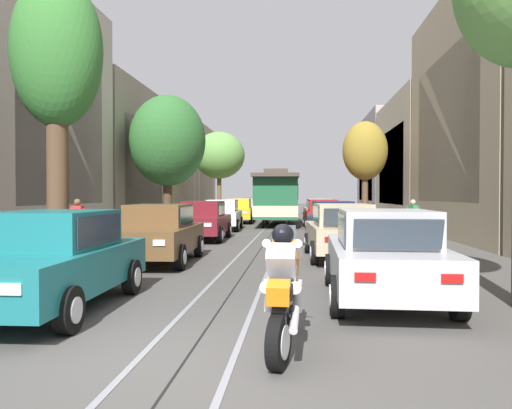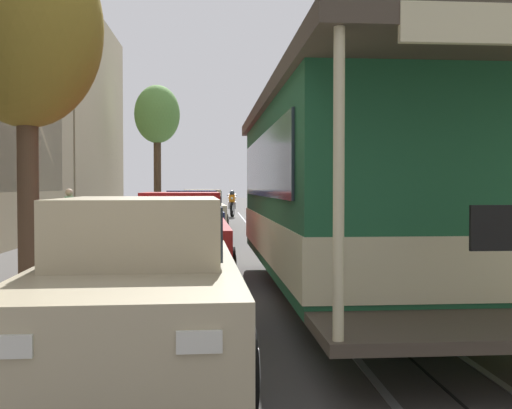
# 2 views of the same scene
# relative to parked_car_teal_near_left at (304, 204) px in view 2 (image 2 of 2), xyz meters

# --- Properties ---
(ground_plane) EXTENTS (160.00, 160.00, 0.00)m
(ground_plane) POSITION_rel_parked_car_teal_near_left_xyz_m (2.67, 17.31, -0.80)
(ground_plane) COLOR #4C4947
(trolley_track_rails) EXTENTS (1.14, 56.93, 0.01)m
(trolley_track_rails) POSITION_rel_parked_car_teal_near_left_xyz_m (2.67, 20.20, -0.79)
(trolley_track_rails) COLOR gray
(trolley_track_rails) RESTS_ON ground
(parked_car_teal_near_left) EXTENTS (2.05, 4.38, 1.58)m
(parked_car_teal_near_left) POSITION_rel_parked_car_teal_near_left_xyz_m (0.00, 0.00, 0.00)
(parked_car_teal_near_left) COLOR #196B70
(parked_car_teal_near_left) RESTS_ON ground
(parked_car_brown_second_left) EXTENTS (2.09, 4.40, 1.58)m
(parked_car_brown_second_left) POSITION_rel_parked_car_teal_near_left_xyz_m (0.15, 5.62, 0.00)
(parked_car_brown_second_left) COLOR brown
(parked_car_brown_second_left) RESTS_ON ground
(parked_car_maroon_mid_left) EXTENTS (2.04, 4.38, 1.58)m
(parked_car_maroon_mid_left) POSITION_rel_parked_car_teal_near_left_xyz_m (0.08, 12.43, 0.00)
(parked_car_maroon_mid_left) COLOR maroon
(parked_car_maroon_mid_left) RESTS_ON ground
(parked_car_white_fourth_left) EXTENTS (2.12, 4.41, 1.58)m
(parked_car_white_fourth_left) POSITION_rel_parked_car_teal_near_left_xyz_m (-0.02, 18.28, 0.00)
(parked_car_white_fourth_left) COLOR silver
(parked_car_white_fourth_left) RESTS_ON ground
(parked_car_silver_near_right) EXTENTS (2.08, 4.40, 1.58)m
(parked_car_silver_near_right) POSITION_rel_parked_car_teal_near_left_xyz_m (5.42, 1.12, 0.00)
(parked_car_silver_near_right) COLOR #B7B7BC
(parked_car_silver_near_right) RESTS_ON ground
(parked_car_beige_second_right) EXTENTS (2.13, 4.42, 1.58)m
(parked_car_beige_second_right) POSITION_rel_parked_car_teal_near_left_xyz_m (5.18, 6.81, 0.00)
(parked_car_beige_second_right) COLOR #C1B28E
(parked_car_beige_second_right) RESTS_ON ground
(parked_car_navy_mid_right) EXTENTS (2.11, 4.41, 1.58)m
(parked_car_navy_mid_right) POSITION_rel_parked_car_teal_near_left_xyz_m (5.34, 12.92, 0.00)
(parked_car_navy_mid_right) COLOR #19234C
(parked_car_navy_mid_right) RESTS_ON ground
(parked_car_red_fourth_right) EXTENTS (2.08, 4.40, 1.58)m
(parked_car_red_fourth_right) POSITION_rel_parked_car_teal_near_left_xyz_m (5.27, 19.70, 0.00)
(parked_car_red_fourth_right) COLOR red
(parked_car_red_fourth_right) RESTS_ON ground
(parked_car_beige_fifth_right) EXTENTS (2.10, 4.41, 1.58)m
(parked_car_beige_fifth_right) POSITION_rel_parked_car_teal_near_left_xyz_m (5.30, 25.73, 0.00)
(parked_car_beige_fifth_right) COLOR #C1B28E
(parked_car_beige_fifth_right) RESTS_ON ground
(street_tree_kerb_left_near) EXTENTS (2.25, 1.85, 7.24)m
(street_tree_kerb_left_near) POSITION_rel_parked_car_teal_near_left_xyz_m (-1.98, 4.20, 4.34)
(street_tree_kerb_left_near) COLOR brown
(street_tree_kerb_left_near) RESTS_ON ground
(street_tree_kerb_left_second) EXTENTS (3.74, 3.69, 6.75)m
(street_tree_kerb_left_second) POSITION_rel_parked_car_teal_near_left_xyz_m (-2.49, 16.65, 3.69)
(street_tree_kerb_left_second) COLOR #4C3826
(street_tree_kerb_left_second) RESTS_ON ground
(street_tree_kerb_right_near) EXTENTS (2.28, 2.43, 6.82)m
(street_tree_kerb_right_near) POSITION_rel_parked_car_teal_near_left_xyz_m (7.59, 0.74, 4.45)
(street_tree_kerb_right_near) COLOR #4C3826
(street_tree_kerb_right_near) RESTS_ON ground
(street_tree_kerb_right_second) EXTENTS (2.53, 2.10, 6.01)m
(street_tree_kerb_right_second) POSITION_rel_parked_car_teal_near_left_xyz_m (7.73, 21.20, 3.48)
(street_tree_kerb_right_second) COLOR brown
(street_tree_kerb_right_second) RESTS_ON ground
(cable_car_trolley) EXTENTS (2.71, 9.16, 3.28)m
(cable_car_trolley) POSITION_rel_parked_car_teal_near_left_xyz_m (2.67, 22.64, 0.86)
(cable_car_trolley) COLOR #1E5B38
(cable_car_trolley) RESTS_ON ground
(motorcycle_with_rider) EXTENTS (0.55, 1.97, 1.50)m
(motorcycle_with_rider) POSITION_rel_parked_car_teal_near_left_xyz_m (3.74, -1.87, -0.03)
(motorcycle_with_rider) COLOR black
(motorcycle_with_rider) RESTS_ON ground
(pedestrian_on_left_pavement) EXTENTS (0.55, 0.41, 1.64)m
(pedestrian_on_left_pavement) POSITION_rel_parked_car_teal_near_left_xyz_m (8.80, 14.00, 0.13)
(pedestrian_on_left_pavement) COLOR slate
(pedestrian_on_left_pavement) RESTS_ON ground
(pedestrian_on_right_pavement) EXTENTS (0.55, 0.25, 1.71)m
(pedestrian_on_right_pavement) POSITION_rel_parked_car_teal_near_left_xyz_m (-3.22, 8.05, 0.17)
(pedestrian_on_right_pavement) COLOR #282D38
(pedestrian_on_right_pavement) RESTS_ON ground
(fire_hydrant) EXTENTS (0.40, 0.22, 0.84)m
(fire_hydrant) POSITION_rel_parked_car_teal_near_left_xyz_m (-1.35, 3.29, -0.38)
(fire_hydrant) COLOR #B2B2B7
(fire_hydrant) RESTS_ON ground
(street_sign_post) EXTENTS (0.36, 0.10, 2.46)m
(street_sign_post) POSITION_rel_parked_car_teal_near_left_xyz_m (-1.39, -0.45, 0.74)
(street_sign_post) COLOR slate
(street_sign_post) RESTS_ON ground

